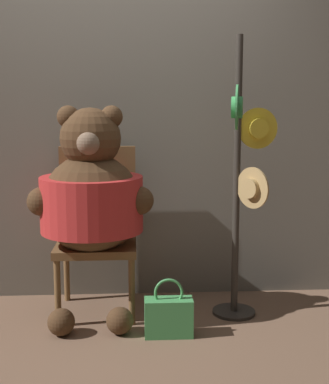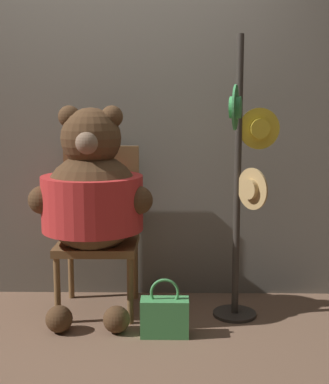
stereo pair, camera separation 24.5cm
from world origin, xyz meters
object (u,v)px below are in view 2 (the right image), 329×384
at_px(hat_display_rack, 243,182).
at_px(handbag_on_ground, 165,316).
at_px(teddy_bear, 92,196).
at_px(chair, 100,225).

xyz_separation_m(hat_display_rack, handbag_on_ground, (-0.48, -0.27, -0.76)).
height_order(hat_display_rack, handbag_on_ground, hat_display_rack).
height_order(teddy_bear, handbag_on_ground, teddy_bear).
bearing_deg(teddy_bear, handbag_on_ground, -34.42).
xyz_separation_m(chair, handbag_on_ground, (0.44, -0.50, -0.44)).
xyz_separation_m(teddy_bear, hat_display_rack, (0.94, -0.05, 0.10)).
xyz_separation_m(chair, hat_display_rack, (0.92, -0.23, 0.32)).
bearing_deg(chair, hat_display_rack, -13.97).
bearing_deg(hat_display_rack, handbag_on_ground, -150.61).
xyz_separation_m(teddy_bear, handbag_on_ground, (0.46, -0.32, -0.66)).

